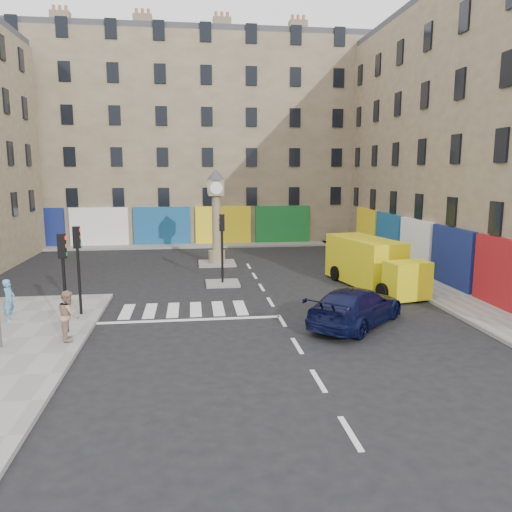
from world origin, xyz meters
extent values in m
plane|color=black|center=(0.00, 0.00, 0.00)|extent=(120.00, 120.00, 0.00)
cube|color=gray|center=(8.70, 10.00, 0.07)|extent=(2.60, 30.00, 0.15)
cube|color=gray|center=(-4.00, 22.20, 0.07)|extent=(32.00, 2.40, 0.15)
cube|color=gray|center=(-2.00, 8.00, 0.06)|extent=(1.80, 1.80, 0.12)
cube|color=gray|center=(-2.00, 14.00, 0.06)|extent=(2.40, 2.40, 0.12)
cube|color=#9F8668|center=(15.00, 10.00, 8.00)|extent=(10.00, 30.00, 16.00)
cube|color=gray|center=(-4.00, 28.00, 8.50)|extent=(32.00, 10.00, 17.00)
cylinder|color=black|center=(-8.30, 0.20, 1.55)|extent=(0.12, 0.12, 2.80)
cube|color=black|center=(-8.30, 0.20, 3.40)|extent=(0.28, 0.22, 0.90)
cylinder|color=black|center=(-8.30, 2.60, 1.55)|extent=(0.12, 0.12, 2.80)
cube|color=black|center=(-8.30, 2.60, 3.40)|extent=(0.28, 0.22, 0.90)
cylinder|color=black|center=(-2.00, 8.00, 1.52)|extent=(0.12, 0.12, 2.80)
cube|color=black|center=(-2.00, 8.00, 3.37)|extent=(0.28, 0.22, 0.90)
cylinder|color=#9F8668|center=(-2.00, 14.00, 0.52)|extent=(1.10, 1.10, 0.80)
cylinder|color=#9F8668|center=(-2.00, 14.00, 2.72)|extent=(0.56, 0.56, 3.60)
cube|color=#9F8668|center=(-2.00, 14.00, 5.02)|extent=(1.00, 1.00, 1.00)
cylinder|color=white|center=(-2.00, 13.48, 5.02)|extent=(0.80, 0.06, 0.80)
cone|color=#333338|center=(-2.00, 14.00, 5.87)|extent=(1.20, 1.20, 0.70)
imported|color=black|center=(2.83, 0.08, 0.77)|extent=(5.23, 5.28, 1.53)
cube|color=yellow|center=(5.66, 7.14, 1.31)|extent=(3.12, 5.36, 2.41)
cube|color=yellow|center=(6.46, 3.45, 1.00)|extent=(2.21, 1.65, 1.78)
cube|color=black|center=(6.47, 3.40, 1.42)|extent=(1.94, 1.30, 0.73)
cylinder|color=black|center=(5.35, 3.64, 0.42)|extent=(0.43, 0.88, 0.84)
cylinder|color=black|center=(7.40, 4.09, 0.42)|extent=(0.43, 0.88, 0.84)
cylinder|color=black|center=(4.37, 8.15, 0.42)|extent=(0.43, 0.88, 0.84)
cylinder|color=black|center=(6.42, 8.59, 0.42)|extent=(0.43, 0.88, 0.84)
imported|color=#548FC1|center=(-10.92, 2.01, 0.99)|extent=(0.46, 0.65, 1.69)
imported|color=#9E7B61|center=(-8.00, -0.70, 1.05)|extent=(0.88, 1.02, 1.79)
camera|label=1|loc=(-3.59, -18.48, 6.10)|focal=35.00mm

